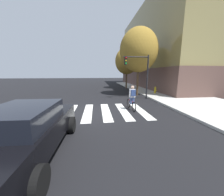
% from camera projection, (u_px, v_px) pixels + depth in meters
% --- Properties ---
extents(ground_plane, '(120.00, 120.00, 0.00)m').
position_uv_depth(ground_plane, '(93.00, 112.00, 8.42)').
color(ground_plane, black).
extents(sidewalk, '(6.50, 50.00, 0.15)m').
position_uv_depth(sidewalk, '(212.00, 107.00, 9.46)').
color(sidewalk, '#B2AFA8').
rests_on(sidewalk, ground).
extents(crosswalk_stripes, '(7.64, 3.98, 0.01)m').
position_uv_depth(crosswalk_stripes, '(88.00, 112.00, 8.38)').
color(crosswalk_stripes, silver).
rests_on(crosswalk_stripes, ground).
extents(sedan_near, '(2.31, 4.67, 1.59)m').
position_uv_depth(sedan_near, '(26.00, 131.00, 3.83)').
color(sedan_near, black).
rests_on(sedan_near, ground).
extents(cyclist, '(0.38, 1.71, 1.69)m').
position_uv_depth(cyclist, '(132.00, 98.00, 8.72)').
color(cyclist, black).
rests_on(cyclist, ground).
extents(traffic_light_near, '(2.47, 0.28, 4.20)m').
position_uv_depth(traffic_light_near, '(139.00, 69.00, 12.05)').
color(traffic_light_near, black).
rests_on(traffic_light_near, ground).
extents(fire_hydrant, '(0.33, 0.22, 0.78)m').
position_uv_depth(fire_hydrant, '(155.00, 90.00, 15.21)').
color(fire_hydrant, gold).
rests_on(fire_hydrant, sidewalk).
extents(street_tree_near, '(4.14, 4.14, 7.36)m').
position_uv_depth(street_tree_near, '(139.00, 50.00, 13.94)').
color(street_tree_near, '#4C3823').
rests_on(street_tree_near, ground).
extents(street_tree_mid, '(3.69, 3.69, 6.57)m').
position_uv_depth(street_tree_mid, '(127.00, 61.00, 20.50)').
color(street_tree_mid, '#4C3823').
rests_on(street_tree_mid, ground).
extents(corner_building, '(17.32, 24.85, 13.61)m').
position_uv_depth(corner_building, '(182.00, 50.00, 24.15)').
color(corner_building, brown).
rests_on(corner_building, ground).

